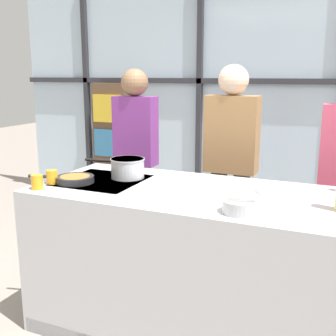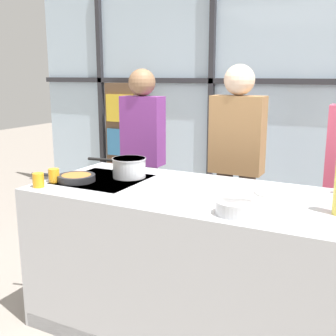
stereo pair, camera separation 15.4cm
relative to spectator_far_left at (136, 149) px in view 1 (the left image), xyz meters
name	(u,v)px [view 1 (the left image)]	position (x,y,z in m)	size (l,w,h in m)	color
ground_plane	(188,328)	(0.86, -0.94, -0.97)	(18.00, 18.00, 0.00)	gray
back_window_wall	(268,94)	(0.86, 1.44, 0.43)	(6.40, 0.10, 2.80)	silver
bookshelf	(112,144)	(-1.01, 1.26, -0.22)	(0.45, 0.19, 1.51)	brown
demo_island	(188,262)	(0.86, -0.94, -0.51)	(1.91, 0.90, 0.93)	#B7BABF
spectator_far_left	(136,149)	(0.00, 0.00, 0.00)	(0.37, 0.23, 1.66)	black
spectator_center_left	(231,156)	(0.86, 0.00, 0.00)	(0.42, 0.24, 1.69)	#47382D
frying_pan	(74,179)	(0.11, -1.06, -0.02)	(0.43, 0.24, 0.04)	#232326
saucepan	(127,168)	(0.37, -0.81, 0.03)	(0.42, 0.23, 0.13)	silver
white_plate	(276,191)	(1.35, -0.78, -0.03)	(0.23, 0.23, 0.01)	white
mixing_bowl	(242,206)	(1.25, -1.23, 0.00)	(0.20, 0.20, 0.07)	silver
juice_glass_near	(37,182)	(0.00, -1.29, 0.00)	(0.07, 0.07, 0.09)	orange
juice_glass_far	(52,177)	(0.00, -1.15, 0.00)	(0.07, 0.07, 0.09)	orange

